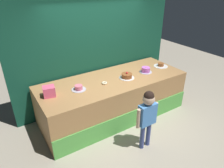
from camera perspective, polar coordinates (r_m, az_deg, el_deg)
name	(u,v)px	position (r m, az deg, el deg)	size (l,w,h in m)	color
ground_plane	(129,128)	(4.59, 4.70, -12.08)	(12.00, 12.00, 0.00)	#ADA38E
stage_platform	(113,97)	(4.74, 0.41, -3.73)	(3.33, 1.28, 0.93)	#B27F4C
curtain_backdrop	(97,48)	(4.92, -4.25, 9.92)	(4.10, 0.08, 2.89)	#144C38
child_figure	(147,113)	(3.72, 9.84, -7.84)	(0.47, 0.22, 1.21)	#3F4C8C
pink_box	(49,91)	(4.00, -17.13, -1.98)	(0.22, 0.20, 0.20)	#F65C86
donut	(105,83)	(4.31, -2.10, 0.29)	(0.12, 0.12, 0.04)	beige
cake_far_left	(79,88)	(4.12, -9.28, -1.09)	(0.29, 0.29, 0.10)	silver
cake_center_left	(127,76)	(4.56, 4.13, 2.24)	(0.34, 0.34, 0.14)	white
cake_center_right	(146,70)	(4.90, 9.37, 3.89)	(0.30, 0.30, 0.17)	silver
cake_far_right	(161,65)	(5.33, 13.44, 5.11)	(0.35, 0.35, 0.08)	white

